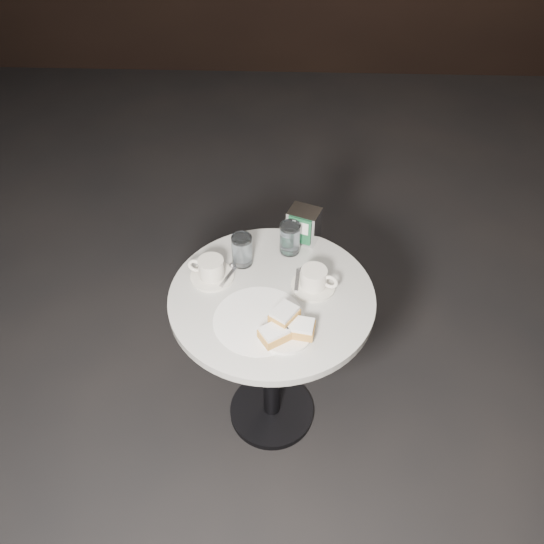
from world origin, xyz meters
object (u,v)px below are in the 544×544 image
Objects in this scene: water_glass_left at (242,251)px; coffee_cup_right at (314,280)px; water_glass_right at (290,239)px; cafe_table at (272,332)px; napkin_dispenser at (304,225)px; coffee_cup_left at (211,270)px; beignet_plate at (286,328)px.

coffee_cup_right is at bearing -24.20° from water_glass_left.
water_glass_left is 0.98× the size of water_glass_right.
water_glass_right is (0.06, 0.22, 0.26)m from cafe_table.
water_glass_left is at bearing -125.35° from napkin_dispenser.
coffee_cup_right is at bearing 2.94° from coffee_cup_left.
water_glass_right is (-0.09, 0.18, 0.02)m from coffee_cup_right.
water_glass_left reaches higher than cafe_table.
beignet_plate is at bearing -63.48° from water_glass_left.
beignet_plate is 0.23m from coffee_cup_right.
cafe_table is 6.20× the size of water_glass_right.
beignet_plate is at bearing -73.37° from cafe_table.
beignet_plate is 1.56× the size of napkin_dispenser.
napkin_dispenser reaches higher than coffee_cup_left.
coffee_cup_left is 1.47× the size of water_glass_left.
napkin_dispenser reaches higher than water_glass_left.
coffee_cup_left is 0.39m from napkin_dispenser.
coffee_cup_right is (0.09, 0.21, 0.00)m from beignet_plate.
cafe_table is 0.29m from beignet_plate.
water_glass_right is at bearing 89.25° from beignet_plate.
cafe_table is 0.41m from napkin_dispenser.
water_glass_left is (-0.11, 0.15, 0.26)m from cafe_table.
cafe_table is at bearing -10.71° from coffee_cup_left.
coffee_cup_right is at bearing 15.54° from cafe_table.
coffee_cup_left is 0.36m from coffee_cup_right.
water_glass_right is (0.01, 0.39, 0.03)m from beignet_plate.
beignet_plate is 1.20× the size of coffee_cup_left.
water_glass_left is 0.18m from water_glass_right.
cafe_table is at bearing -54.11° from water_glass_left.
water_glass_left is (-0.25, 0.11, 0.02)m from coffee_cup_right.
coffee_cup_right is 0.26m from napkin_dispenser.
water_glass_right is 0.09m from napkin_dispenser.
water_glass_right is (0.27, 0.15, 0.02)m from coffee_cup_left.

